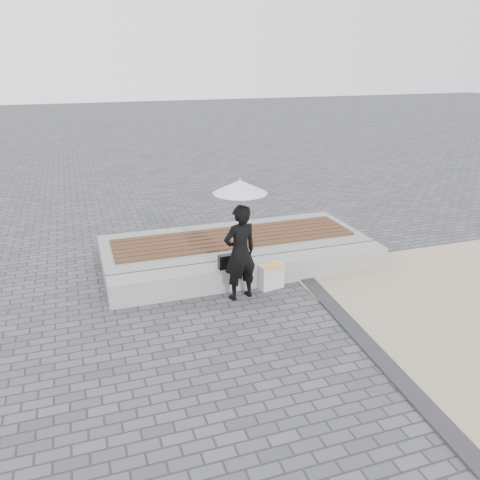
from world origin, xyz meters
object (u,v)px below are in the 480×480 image
object	(u,v)px
handbag	(228,261)
parasol	(240,187)
canvas_tote	(271,276)
woman	(240,253)
seating_ledge	(256,272)

from	to	relation	value
handbag	parasol	bearing A→B (deg)	-77.86
handbag	canvas_tote	xyz separation A→B (m)	(0.70, -0.18, -0.30)
woman	seating_ledge	bearing A→B (deg)	-146.89
woman	canvas_tote	distance (m)	0.85
seating_ledge	canvas_tote	bearing A→B (deg)	-61.16
canvas_tote	seating_ledge	bearing A→B (deg)	108.10
seating_ledge	parasol	world-z (taller)	parasol
seating_ledge	parasol	xyz separation A→B (m)	(-0.45, -0.45, 1.66)
canvas_tote	woman	bearing A→B (deg)	-176.80
parasol	handbag	distance (m)	1.38
woman	handbag	xyz separation A→B (m)	(-0.09, 0.33, -0.27)
seating_ledge	woman	world-z (taller)	woman
parasol	canvas_tote	size ratio (longest dim) A/B	2.43
seating_ledge	canvas_tote	world-z (taller)	canvas_tote
handbag	canvas_tote	distance (m)	0.79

